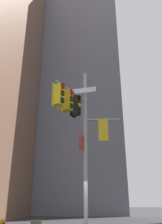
% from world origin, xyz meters
% --- Properties ---
extents(building_mid_block, '(12.41, 12.41, 36.60)m').
position_xyz_m(building_mid_block, '(-2.00, 23.59, 18.30)').
color(building_mid_block, slate).
rests_on(building_mid_block, ground).
extents(signal_pole_assembly, '(3.18, 2.75, 8.35)m').
position_xyz_m(signal_pole_assembly, '(-0.20, -0.69, 5.20)').
color(signal_pole_assembly, '#9EA0A3').
rests_on(signal_pole_assembly, ground).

